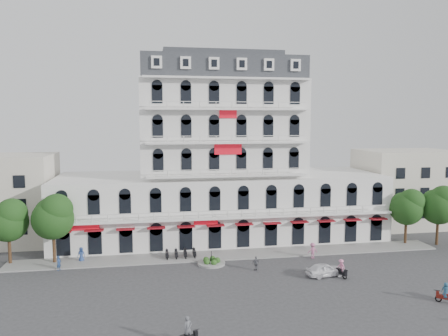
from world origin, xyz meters
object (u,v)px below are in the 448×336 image
(parked_car, at_px, (325,270))
(rider_center, at_px, (341,268))
(rider_west, at_px, (188,332))
(rider_east, at_px, (446,293))

(parked_car, distance_m, rider_center, 1.71)
(rider_west, distance_m, rider_east, 24.13)
(rider_west, bearing_deg, rider_east, -14.69)
(rider_east, xyz_separation_m, rider_center, (-6.60, 7.68, 0.12))
(parked_car, distance_m, rider_east, 11.69)
(parked_car, distance_m, rider_west, 19.90)
(parked_car, height_order, rider_west, rider_west)
(rider_west, height_order, rider_center, rider_west)
(rider_west, xyz_separation_m, rider_east, (23.84, 3.75, -0.14))
(parked_car, xyz_separation_m, rider_west, (-15.74, -12.18, 0.36))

